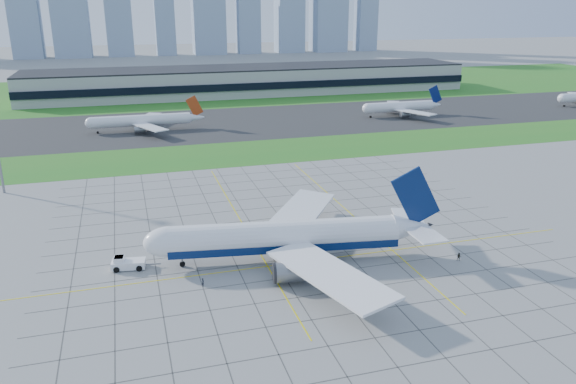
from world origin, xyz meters
name	(u,v)px	position (x,y,z in m)	size (l,w,h in m)	color
ground	(311,256)	(0.00, 0.00, 0.00)	(1400.00, 1400.00, 0.00)	gray
grass_median	(231,154)	(0.00, 90.00, 0.02)	(700.00, 35.00, 0.04)	#257722
asphalt_taxiway	(207,124)	(0.00, 145.00, 0.03)	(700.00, 75.00, 0.04)	#383838
grass_far	(181,90)	(0.00, 255.00, 0.02)	(700.00, 145.00, 0.04)	#257722
apron_markings	(297,237)	(0.43, 11.09, 0.02)	(120.00, 130.00, 0.03)	#474744
terminal	(252,80)	(40.00, 229.87, 7.89)	(260.00, 43.00, 15.80)	#B7B7B2
airliner	(286,237)	(-5.56, -0.38, 5.30)	(61.37, 61.74, 19.39)	white
pushback_tug	(127,263)	(-37.52, 5.06, 1.20)	(9.85, 4.23, 2.71)	white
crew_near	(203,282)	(-23.87, -6.81, 0.85)	(0.62, 0.41, 1.70)	black
crew_far	(459,257)	(28.93, -10.68, 0.88)	(0.86, 0.67, 1.77)	black
distant_jet_1	(143,120)	(-27.93, 138.73, 4.49)	(46.46, 42.66, 14.08)	white
distant_jet_2	(401,107)	(92.01, 138.33, 4.49)	(39.32, 42.66, 14.08)	white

